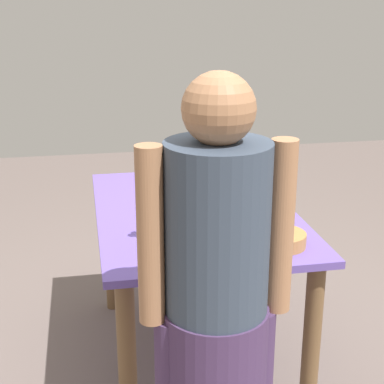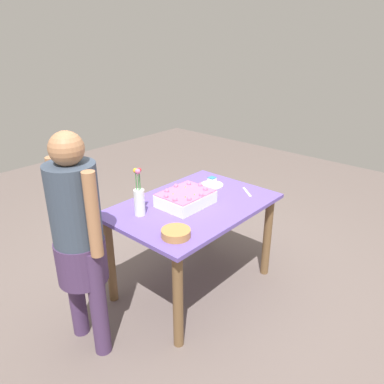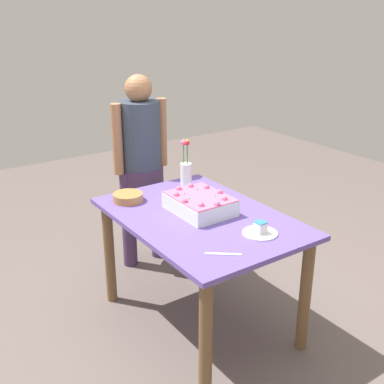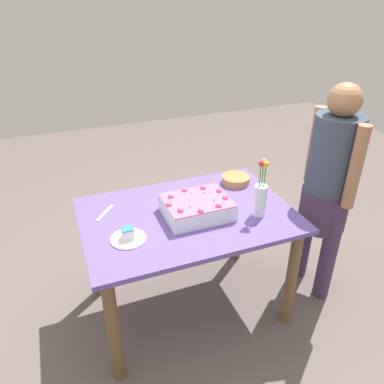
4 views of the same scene
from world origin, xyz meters
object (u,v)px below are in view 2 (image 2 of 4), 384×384
Objects in this scene: cake_knife at (247,192)px; fruit_bowl at (176,233)px; serving_plate_with_slice at (212,183)px; flower_vase at (139,199)px; sheet_cake at (186,198)px; person_standing at (78,233)px.

cake_knife is 0.97× the size of fruit_bowl.
cake_knife is at bearing -76.97° from serving_plate_with_slice.
flower_vase is at bearing 82.22° from fruit_bowl.
flower_vase is at bearing 159.26° from sheet_cake.
sheet_cake is 0.89m from person_standing.
flower_vase reaches higher than sheet_cake.
sheet_cake reaches higher than cake_knife.
cake_knife is (0.51, -0.22, -0.05)m from sheet_cake.
sheet_cake reaches higher than serving_plate_with_slice.
cake_knife is 0.92m from fruit_bowl.
person_standing is (-0.48, 0.36, 0.07)m from fruit_bowl.
person_standing is at bearing 142.81° from fruit_bowl.
flower_vase is at bearing 106.42° from cake_knife.
person_standing is (-1.32, -0.01, 0.07)m from serving_plate_with_slice.
cake_knife is 0.52× the size of flower_vase.
fruit_bowl is (-0.92, -0.06, 0.02)m from cake_knife.
serving_plate_with_slice is at bearing -2.62° from flower_vase.
flower_vase is 0.54m from person_standing.
fruit_bowl is (-0.84, -0.38, 0.01)m from serving_plate_with_slice.
serving_plate_with_slice is 0.92m from fruit_bowl.
sheet_cake is 2.00× the size of serving_plate_with_slice.
serving_plate_with_slice is 1.04× the size of cake_knife.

